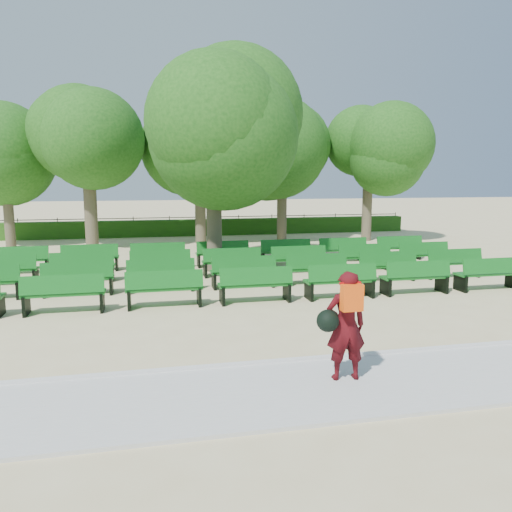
{
  "coord_description": "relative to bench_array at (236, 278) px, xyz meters",
  "views": [
    {
      "loc": [
        -2.26,
        -14.27,
        3.23
      ],
      "look_at": [
        0.65,
        -1.0,
        1.1
      ],
      "focal_mm": 35.0,
      "sensor_mm": 36.0,
      "label": 1
    }
  ],
  "objects": [
    {
      "name": "tree_line",
      "position": [
        -0.44,
        9.02,
        -0.1
      ],
      "size": [
        21.8,
        6.8,
        7.04
      ],
      "primitive_type": null,
      "color": "#245C18",
      "rests_on": "ground"
    },
    {
      "name": "curb",
      "position": [
        -0.44,
        -7.23,
        -0.05
      ],
      "size": [
        30.0,
        0.12,
        0.1
      ],
      "primitive_type": "cube",
      "color": "silver",
      "rests_on": "ground"
    },
    {
      "name": "bench_array",
      "position": [
        0.0,
        0.0,
        0.0
      ],
      "size": [
        1.92,
        0.64,
        1.21
      ],
      "rotation": [
        0.0,
        0.0,
        0.02
      ],
      "color": "#11641A",
      "rests_on": "ground"
    },
    {
      "name": "hedge",
      "position": [
        -0.44,
        13.02,
        0.35
      ],
      "size": [
        26.0,
        0.7,
        0.9
      ],
      "primitive_type": "cube",
      "color": "#265616",
      "rests_on": "ground"
    },
    {
      "name": "fence",
      "position": [
        -0.44,
        13.42,
        -0.1
      ],
      "size": [
        26.0,
        0.1,
        1.02
      ],
      "primitive_type": null,
      "color": "black",
      "rests_on": "ground"
    },
    {
      "name": "tree_among",
      "position": [
        -0.42,
        1.91,
        4.47
      ],
      "size": [
        5.07,
        5.07,
        6.87
      ],
      "color": "brown",
      "rests_on": "ground"
    },
    {
      "name": "person",
      "position": [
        0.28,
        -8.17,
        0.86
      ],
      "size": [
        0.83,
        0.51,
        1.75
      ],
      "rotation": [
        0.0,
        0.0,
        3.08
      ],
      "color": "#42090E",
      "rests_on": "ground"
    },
    {
      "name": "ground",
      "position": [
        -0.44,
        -0.98,
        -0.1
      ],
      "size": [
        120.0,
        120.0,
        0.0
      ],
      "primitive_type": "plane",
      "color": "#D1BF8A"
    },
    {
      "name": "paving",
      "position": [
        -0.44,
        -8.38,
        -0.07
      ],
      "size": [
        30.0,
        2.2,
        0.06
      ],
      "primitive_type": "cube",
      "color": "beige",
      "rests_on": "ground"
    }
  ]
}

